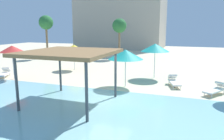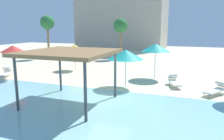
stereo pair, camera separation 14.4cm
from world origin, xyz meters
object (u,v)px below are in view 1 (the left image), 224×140
beach_umbrella_teal_5 (155,48)px  lounge_chair_3 (174,81)px  beach_umbrella_teal_6 (126,54)px  beach_umbrella_yellow_1 (74,47)px  beach_umbrella_red_0 (12,49)px  shade_pavilion (70,54)px  palm_tree_2 (46,23)px  lounge_chair_2 (216,89)px  palm_tree_0 (119,26)px  lounge_chair_1 (5,73)px

beach_umbrella_teal_5 → lounge_chair_3: 3.48m
beach_umbrella_teal_6 → beach_umbrella_yellow_1: bearing=146.2°
lounge_chair_3 → beach_umbrella_red_0: bearing=-96.9°
lounge_chair_3 → beach_umbrella_teal_5: bearing=-156.7°
shade_pavilion → beach_umbrella_teal_6: 4.82m
beach_umbrella_teal_6 → palm_tree_2: palm_tree_2 is taller
beach_umbrella_red_0 → palm_tree_2: 12.96m
lounge_chair_2 → palm_tree_2: palm_tree_2 is taller
beach_umbrella_teal_6 → lounge_chair_3: (3.23, 1.41, -1.95)m
beach_umbrella_teal_5 → lounge_chair_3: (1.76, -2.05, -2.19)m
shade_pavilion → beach_umbrella_yellow_1: size_ratio=1.81×
beach_umbrella_red_0 → beach_umbrella_teal_5: beach_umbrella_teal_5 is taller
palm_tree_0 → palm_tree_2: (-9.41, -3.02, 0.40)m
lounge_chair_3 → beach_umbrella_yellow_1: bearing=-124.3°
palm_tree_0 → palm_tree_2: size_ratio=0.93×
beach_umbrella_yellow_1 → shade_pavilion: bearing=-61.4°
beach_umbrella_red_0 → beach_umbrella_teal_6: size_ratio=1.04×
beach_umbrella_teal_5 → lounge_chair_3: size_ratio=1.43×
palm_tree_2 → beach_umbrella_yellow_1: bearing=-39.2°
shade_pavilion → lounge_chair_1: shade_pavilion is taller
beach_umbrella_teal_6 → palm_tree_0: 14.80m
beach_umbrella_teal_5 → lounge_chair_1: 12.83m
lounge_chair_2 → beach_umbrella_yellow_1: bearing=-75.6°
shade_pavilion → beach_umbrella_teal_6: (1.73, 4.48, -0.45)m
shade_pavilion → palm_tree_0: bearing=100.1°
beach_umbrella_yellow_1 → lounge_chair_1: (-3.96, -4.91, -1.88)m
shade_pavilion → lounge_chair_3: bearing=49.9°
beach_umbrella_teal_6 → lounge_chair_2: 6.18m
beach_umbrella_red_0 → palm_tree_2: size_ratio=0.47×
beach_umbrella_teal_5 → palm_tree_2: size_ratio=0.49×
beach_umbrella_teal_6 → lounge_chair_3: size_ratio=1.32×
shade_pavilion → lounge_chair_2: (7.59, 4.63, -2.41)m
beach_umbrella_yellow_1 → lounge_chair_1: beach_umbrella_yellow_1 is taller
lounge_chair_3 → palm_tree_0: 15.38m
shade_pavilion → palm_tree_0: size_ratio=0.84×
beach_umbrella_yellow_1 → palm_tree_2: 10.38m
beach_umbrella_red_0 → beach_umbrella_yellow_1: size_ratio=1.10×
beach_umbrella_red_0 → beach_umbrella_teal_5: bearing=22.2°
beach_umbrella_teal_6 → palm_tree_2: size_ratio=0.45×
beach_umbrella_teal_6 → lounge_chair_3: beach_umbrella_teal_6 is taller
beach_umbrella_teal_5 → lounge_chair_2: bearing=-37.0°
beach_umbrella_teal_5 → palm_tree_0: (-6.45, 10.33, 1.78)m
beach_umbrella_teal_6 → lounge_chair_1: 10.72m
shade_pavilion → beach_umbrella_yellow_1: (-4.85, 8.88, -0.52)m
beach_umbrella_teal_5 → palm_tree_2: 17.59m
beach_umbrella_red_0 → lounge_chair_1: size_ratio=1.40×
shade_pavilion → lounge_chair_1: (-8.80, 3.98, -2.41)m
shade_pavilion → palm_tree_0: 18.63m
shade_pavilion → beach_umbrella_teal_5: bearing=68.1°
beach_umbrella_red_0 → lounge_chair_2: beach_umbrella_red_0 is taller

